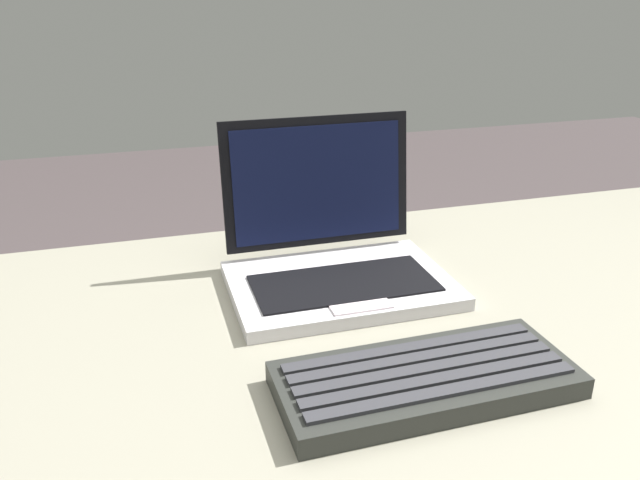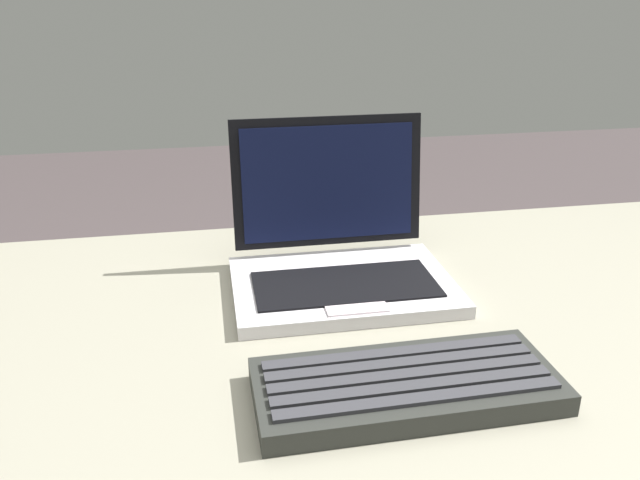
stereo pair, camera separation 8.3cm
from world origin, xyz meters
TOP-DOWN VIEW (x-y plane):
  - desk at (0.00, 0.00)m, footprint 1.78×0.70m
  - laptop_front at (-0.05, 0.11)m, footprint 0.30×0.24m
  - external_keyboard at (-0.04, -0.17)m, footprint 0.32×0.14m

SIDE VIEW (x-z plane):
  - desk at x=0.00m, z-range 0.28..1.04m
  - external_keyboard at x=-0.04m, z-range 0.76..0.78m
  - laptop_front at x=-0.05m, z-range 0.69..0.91m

